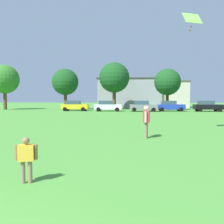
% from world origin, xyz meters
% --- Properties ---
extents(ground_plane, '(160.00, 160.00, 0.00)m').
position_xyz_m(ground_plane, '(0.00, 30.00, 0.00)').
color(ground_plane, '#4C9338').
extents(child_kite_flyer, '(0.52, 0.28, 1.12)m').
position_xyz_m(child_kite_flyer, '(0.04, 4.01, 0.67)').
color(child_kite_flyer, '#8C7259').
rests_on(child_kite_flyer, ground).
extents(adult_bystander, '(0.39, 0.79, 1.67)m').
position_xyz_m(adult_bystander, '(3.38, 10.81, 0.99)').
color(adult_bystander, '#8C7259').
rests_on(adult_bystander, ground).
extents(kite, '(1.17, 0.82, 1.08)m').
position_xyz_m(kite, '(6.04, 12.59, 6.53)').
color(kite, '#8CD859').
extents(parked_car_yellow_0, '(4.30, 2.02, 1.68)m').
position_xyz_m(parked_car_yellow_0, '(-6.42, 36.57, 0.86)').
color(parked_car_yellow_0, yellow).
rests_on(parked_car_yellow_0, ground).
extents(parked_car_white_1, '(4.30, 2.02, 1.68)m').
position_xyz_m(parked_car_white_1, '(-0.97, 36.03, 0.86)').
color(parked_car_white_1, white).
rests_on(parked_car_white_1, ground).
extents(parked_car_gray_2, '(4.30, 2.02, 1.68)m').
position_xyz_m(parked_car_gray_2, '(4.58, 35.81, 0.86)').
color(parked_car_gray_2, slate).
rests_on(parked_car_gray_2, ground).
extents(parked_car_blue_3, '(4.30, 2.02, 1.68)m').
position_xyz_m(parked_car_blue_3, '(8.93, 36.81, 0.86)').
color(parked_car_blue_3, '#1E38AD').
rests_on(parked_car_blue_3, ground).
extents(parked_car_black_4, '(4.30, 2.02, 1.68)m').
position_xyz_m(parked_car_black_4, '(14.65, 36.59, 0.86)').
color(parked_car_black_4, black).
rests_on(parked_car_black_4, ground).
extents(tree_far_left, '(5.21, 5.21, 8.11)m').
position_xyz_m(tree_far_left, '(-20.11, 40.13, 5.48)').
color(tree_far_left, brown).
rests_on(tree_far_left, ground).
extents(tree_left, '(4.70, 4.70, 7.33)m').
position_xyz_m(tree_left, '(-9.01, 40.44, 4.95)').
color(tree_left, brown).
rests_on(tree_left, ground).
extents(tree_right, '(5.49, 5.49, 8.55)m').
position_xyz_m(tree_right, '(-0.30, 41.69, 5.77)').
color(tree_right, brown).
rests_on(tree_right, ground).
extents(tree_far_right, '(4.61, 4.61, 7.19)m').
position_xyz_m(tree_far_right, '(9.05, 40.69, 4.85)').
color(tree_far_right, brown).
rests_on(tree_far_right, ground).
extents(house_left, '(13.86, 8.32, 6.38)m').
position_xyz_m(house_left, '(2.43, 51.78, 3.20)').
color(house_left, '#9999A3').
rests_on(house_left, ground).
extents(house_right, '(10.35, 6.71, 5.74)m').
position_xyz_m(house_right, '(9.91, 51.78, 2.88)').
color(house_right, beige).
rests_on(house_right, ground).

